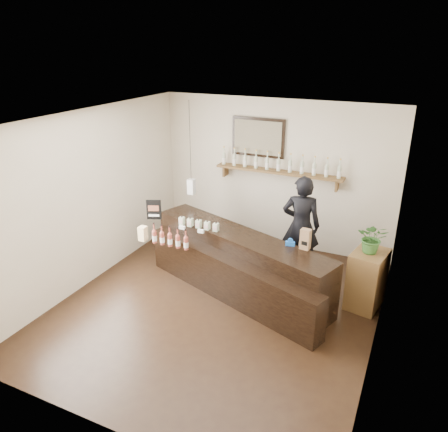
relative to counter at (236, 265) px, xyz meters
name	(u,v)px	position (x,y,z in m)	size (l,w,h in m)	color
ground	(218,306)	(-0.05, -0.58, -0.43)	(5.00, 5.00, 0.00)	black
room_shell	(217,201)	(-0.05, -0.58, 1.27)	(5.00, 5.00, 5.00)	beige
back_wall_decor	(266,157)	(-0.21, 1.80, 1.32)	(2.66, 0.96, 1.69)	brown
counter	(236,265)	(0.00, 0.00, 0.00)	(3.31, 1.95, 1.08)	black
promo_sign	(154,210)	(-1.55, 0.07, 0.66)	(0.24, 0.11, 0.35)	black
paper_bag	(305,239)	(1.06, 0.04, 0.64)	(0.15, 0.12, 0.31)	#875E41
tape_dispenser	(290,243)	(0.84, 0.06, 0.53)	(0.15, 0.08, 0.12)	blue
side_cabinet	(367,279)	(1.95, 0.39, 0.01)	(0.56, 0.69, 0.89)	brown
potted_plant	(373,238)	(1.95, 0.39, 0.69)	(0.42, 0.36, 0.46)	#336428
shopkeeper	(301,220)	(0.75, 0.97, 0.55)	(0.71, 0.47, 1.96)	black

